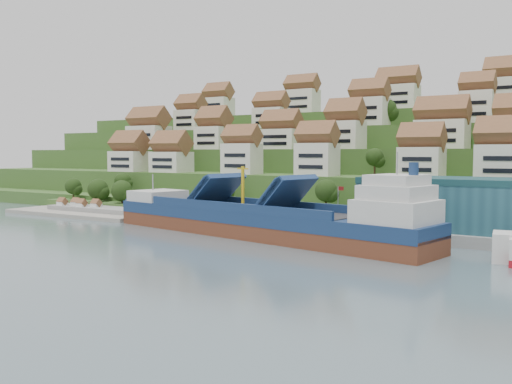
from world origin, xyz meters
The scene contains 9 objects.
ground centered at (0.00, 0.00, 0.00)m, with size 300.00×300.00×0.00m, color slate.
quay centered at (20.00, 15.00, 1.10)m, with size 180.00×14.00×2.20m, color gray.
pebble_beach centered at (-58.00, 12.00, 0.50)m, with size 45.00×20.00×1.00m, color gray.
hillside centered at (0.00, 103.55, 10.66)m, with size 260.00×128.00×31.00m.
hillside_village centered at (3.27, 60.47, 24.09)m, with size 158.00×62.95×28.71m.
hillside_trees centered at (-15.26, 44.84, 16.71)m, with size 139.08×62.69×30.33m.
flagpole centered at (18.11, 10.00, 6.88)m, with size 1.28×0.16×8.00m.
beach_huts centered at (-60.00, 10.75, 2.10)m, with size 14.40×3.70×2.20m.
cargo_ship centered at (6.30, 0.49, 3.24)m, with size 77.40×26.00×16.95m.
Camera 1 is at (64.84, -96.64, 17.12)m, focal length 40.00 mm.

